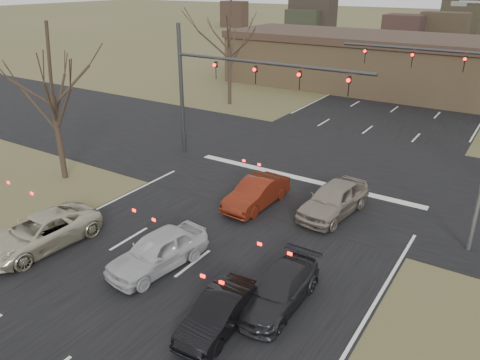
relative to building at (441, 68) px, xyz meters
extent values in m
plane|color=brown|center=(-2.00, -38.00, -2.67)|extent=(360.00, 360.00, 0.00)
cube|color=black|center=(-2.00, 22.00, -2.66)|extent=(14.00, 300.00, 0.02)
cube|color=black|center=(-2.00, -23.00, -2.65)|extent=(200.00, 14.00, 0.02)
cube|color=olive|center=(0.00, 0.00, -0.37)|extent=(42.00, 10.00, 4.60)
cube|color=#38281E|center=(0.00, 0.00, 2.28)|extent=(42.40, 10.40, 0.70)
cylinder|color=#383A3D|center=(-10.50, -25.00, 1.33)|extent=(0.24, 0.24, 8.00)
cylinder|color=#383A3D|center=(-4.50, -25.00, 3.53)|extent=(12.00, 0.18, 0.18)
imported|color=black|center=(-7.83, -25.00, 2.83)|extent=(0.16, 0.20, 1.00)
imported|color=black|center=(-5.17, -25.00, 2.83)|extent=(0.16, 0.20, 1.00)
imported|color=black|center=(-2.50, -25.00, 2.83)|extent=(0.16, 0.20, 1.00)
imported|color=black|center=(0.17, -25.00, 2.83)|extent=(0.16, 0.20, 1.00)
cylinder|color=#383A3D|center=(1.50, -15.00, 3.53)|extent=(11.00, 0.18, 0.18)
imported|color=black|center=(3.86, -15.00, 2.83)|extent=(0.16, 0.20, 1.00)
imported|color=black|center=(0.71, -15.00, 2.83)|extent=(0.16, 0.20, 1.00)
imported|color=black|center=(-2.43, -15.00, 2.83)|extent=(0.16, 0.20, 1.00)
cube|color=gray|center=(5.00, -28.00, 6.88)|extent=(0.50, 0.25, 0.15)
cylinder|color=black|center=(-13.50, -32.00, -0.33)|extent=(0.32, 0.32, 4.68)
cylinder|color=black|center=(-15.00, -13.00, -0.05)|extent=(0.32, 0.32, 5.23)
imported|color=beige|center=(-8.11, -37.39, -1.97)|extent=(2.66, 5.14, 1.39)
imported|color=#B8B8BA|center=(-2.99, -35.88, -1.93)|extent=(2.30, 4.49, 1.46)
imported|color=black|center=(1.00, -37.43, -2.07)|extent=(1.49, 3.71, 1.20)
imported|color=black|center=(2.00, -35.35, -2.06)|extent=(1.74, 4.19, 1.21)
imported|color=#5F1C0D|center=(-2.54, -29.22, -1.97)|extent=(1.64, 4.26, 1.39)
imported|color=gray|center=(1.00, -28.02, -1.88)|extent=(2.35, 4.80, 1.58)
camera|label=1|loc=(8.02, -47.16, 7.74)|focal=35.00mm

